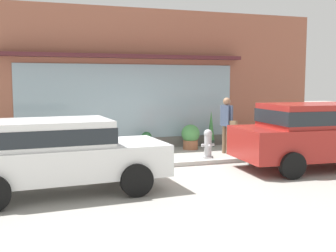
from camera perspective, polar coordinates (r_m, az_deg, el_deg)
ground_plane at (r=11.18m, az=-2.05°, el=-5.55°), size 60.00×60.00×0.00m
curb_strip at (r=10.98m, az=-1.76°, el=-5.45°), size 14.00×0.24×0.12m
storefront at (r=14.03m, az=-5.76°, el=6.25°), size 14.00×0.81×4.70m
fire_hydrant at (r=12.28m, az=5.53°, el=-2.44°), size 0.40×0.36×0.87m
pedestrian_with_handbag at (r=13.08m, az=8.14°, el=0.73°), size 0.34×0.66×1.77m
parked_car_white at (r=8.68m, az=-15.04°, el=-3.35°), size 4.35×2.14×1.50m
parked_car_red at (r=11.47m, az=19.97°, el=-0.78°), size 4.60×2.22×1.70m
potted_plant_window_right at (r=13.68m, az=-2.98°, el=-2.01°), size 0.36×0.36×0.62m
potted_plant_window_left at (r=14.79m, az=10.30°, el=-1.34°), size 0.31×0.31×0.68m
potted_plant_trailing_edge at (r=13.90m, az=3.13°, el=-1.41°), size 0.62×0.62×0.83m
potted_plant_corner_tall at (r=14.51m, az=5.95°, el=-0.45°), size 0.27×0.27×1.26m
potted_plant_by_entrance at (r=13.36m, az=-14.83°, el=-1.78°), size 0.60×0.60×0.86m
potted_plant_window_center at (r=13.06m, az=-18.70°, el=-1.70°), size 0.35×0.35×1.17m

